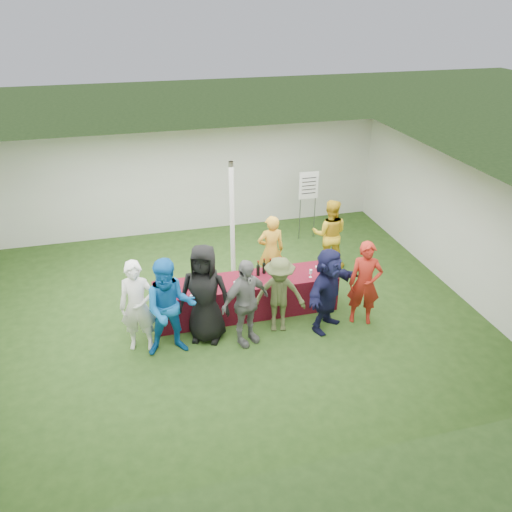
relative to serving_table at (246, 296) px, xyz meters
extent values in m
plane|color=#284719|center=(-0.46, 0.22, -0.38)|extent=(60.00, 60.00, 0.00)
plane|color=white|center=(-0.46, 4.22, 0.97)|extent=(10.00, 0.00, 10.00)
plane|color=white|center=(-0.46, -3.78, 0.97)|extent=(10.00, 0.00, 10.00)
plane|color=white|center=(4.54, 0.22, 0.97)|extent=(0.00, 8.00, 8.00)
plane|color=white|center=(-0.46, 0.22, 2.33)|extent=(10.00, 10.00, 0.00)
cylinder|color=silver|center=(0.04, 1.42, 0.98)|extent=(0.10, 0.10, 2.70)
cube|color=maroon|center=(0.00, 0.00, 0.00)|extent=(3.60, 0.80, 0.75)
cylinder|color=black|center=(0.27, 0.11, 0.48)|extent=(0.07, 0.07, 0.22)
cylinder|color=black|center=(0.27, 0.11, 0.64)|extent=(0.03, 0.03, 0.08)
cylinder|color=#9A0E0E|center=(0.27, 0.11, 0.69)|extent=(0.03, 0.03, 0.02)
cylinder|color=black|center=(0.41, 0.17, 0.48)|extent=(0.07, 0.07, 0.22)
cylinder|color=black|center=(0.41, 0.17, 0.64)|extent=(0.03, 0.03, 0.08)
cylinder|color=#9A0E0E|center=(0.41, 0.17, 0.69)|extent=(0.03, 0.03, 0.02)
cylinder|color=black|center=(0.53, 0.14, 0.48)|extent=(0.07, 0.07, 0.22)
cylinder|color=black|center=(0.53, 0.14, 0.64)|extent=(0.03, 0.03, 0.08)
cylinder|color=#9A0E0E|center=(0.53, 0.14, 0.69)|extent=(0.03, 0.03, 0.02)
cylinder|color=black|center=(0.74, 0.18, 0.48)|extent=(0.07, 0.07, 0.22)
cylinder|color=black|center=(0.74, 0.18, 0.64)|extent=(0.03, 0.03, 0.08)
cylinder|color=#9A0E0E|center=(0.74, 0.18, 0.69)|extent=(0.03, 0.03, 0.02)
cylinder|color=black|center=(0.80, 0.12, 0.48)|extent=(0.07, 0.07, 0.22)
cylinder|color=black|center=(0.80, 0.12, 0.64)|extent=(0.03, 0.03, 0.08)
cylinder|color=#9A0E0E|center=(0.80, 0.12, 0.69)|extent=(0.03, 0.03, 0.02)
cylinder|color=silver|center=(-1.44, -0.28, 0.38)|extent=(0.06, 0.06, 0.00)
cylinder|color=silver|center=(-1.44, -0.28, 0.42)|extent=(0.01, 0.01, 0.07)
cylinder|color=silver|center=(-1.44, -0.28, 0.50)|extent=(0.06, 0.06, 0.08)
cylinder|color=silver|center=(-1.11, -0.30, 0.38)|extent=(0.06, 0.06, 0.00)
cylinder|color=silver|center=(-1.11, -0.30, 0.42)|extent=(0.01, 0.01, 0.07)
cylinder|color=silver|center=(-1.11, -0.30, 0.50)|extent=(0.06, 0.06, 0.08)
cylinder|color=#4A070B|center=(-1.11, -0.30, 0.47)|extent=(0.05, 0.05, 0.02)
cylinder|color=silver|center=(-0.86, -0.23, 0.38)|extent=(0.06, 0.06, 0.00)
cylinder|color=silver|center=(-0.86, -0.23, 0.42)|extent=(0.01, 0.01, 0.07)
cylinder|color=silver|center=(-0.86, -0.23, 0.50)|extent=(0.06, 0.06, 0.08)
cylinder|color=#4A070B|center=(-0.86, -0.23, 0.47)|extent=(0.05, 0.05, 0.02)
cylinder|color=silver|center=(-0.28, -0.28, 0.38)|extent=(0.06, 0.06, 0.00)
cylinder|color=silver|center=(-0.28, -0.28, 0.42)|extent=(0.01, 0.01, 0.07)
cylinder|color=silver|center=(-0.28, -0.28, 0.50)|extent=(0.06, 0.06, 0.08)
cylinder|color=#4A070B|center=(-0.28, -0.28, 0.47)|extent=(0.05, 0.05, 0.02)
cylinder|color=silver|center=(1.25, -0.22, 0.38)|extent=(0.06, 0.06, 0.00)
cylinder|color=silver|center=(1.25, -0.22, 0.42)|extent=(0.01, 0.01, 0.07)
cylinder|color=silver|center=(1.25, -0.22, 0.50)|extent=(0.06, 0.06, 0.08)
cylinder|color=silver|center=(-0.01, 0.08, 0.47)|extent=(0.07, 0.07, 0.20)
cylinder|color=silver|center=(-0.01, 0.08, 0.59)|extent=(0.03, 0.03, 0.03)
cube|color=white|center=(1.61, 0.05, 0.39)|extent=(0.25, 0.18, 0.03)
cylinder|color=slate|center=(1.68, -0.22, 0.46)|extent=(0.24, 0.24, 0.18)
cylinder|color=slate|center=(2.12, 2.95, 0.18)|extent=(0.02, 0.02, 1.10)
cylinder|color=slate|center=(2.52, 2.95, 0.18)|extent=(0.02, 0.02, 1.10)
cube|color=white|center=(2.32, 2.95, 1.07)|extent=(0.50, 0.02, 0.70)
cube|color=black|center=(2.32, 2.93, 1.27)|extent=(0.36, 0.01, 0.02)
cube|color=black|center=(2.32, 2.93, 1.17)|extent=(0.36, 0.01, 0.02)
cube|color=black|center=(2.32, 2.93, 1.07)|extent=(0.36, 0.01, 0.02)
cube|color=black|center=(2.32, 2.93, 0.97)|extent=(0.36, 0.01, 0.02)
cube|color=black|center=(2.32, 2.93, 0.88)|extent=(0.36, 0.01, 0.02)
imported|color=gold|center=(0.78, 0.96, 0.43)|extent=(0.59, 0.39, 1.62)
imported|color=gold|center=(2.29, 1.38, 0.45)|extent=(0.98, 0.88, 1.66)
imported|color=white|center=(-2.09, -0.61, 0.50)|extent=(0.71, 0.54, 1.74)
imported|color=#0F5DB0|center=(-1.55, -0.89, 0.55)|extent=(0.93, 0.74, 1.86)
imported|color=black|center=(-0.91, -0.63, 0.58)|extent=(1.09, 0.91, 1.91)
imported|color=slate|center=(-0.24, -0.94, 0.47)|extent=(1.08, 0.77, 1.70)
imported|color=#464E2A|center=(0.46, -0.71, 0.39)|extent=(1.09, 0.78, 1.53)
imported|color=#141538|center=(1.35, -0.88, 0.46)|extent=(1.54, 1.33, 1.68)
imported|color=#9F1F14|center=(2.11, -0.85, 0.47)|extent=(0.73, 0.61, 1.70)
camera|label=1|loc=(-1.91, -8.17, 5.36)|focal=35.00mm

